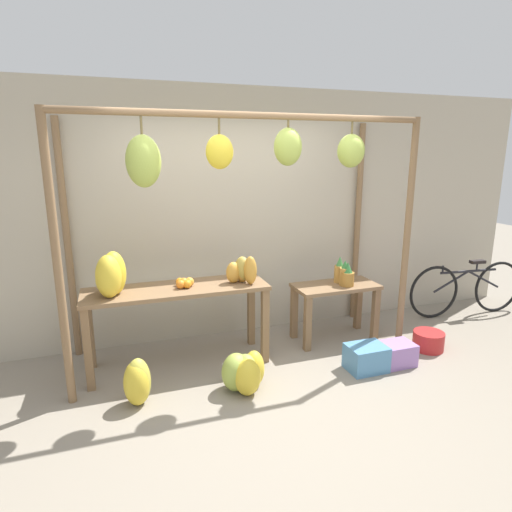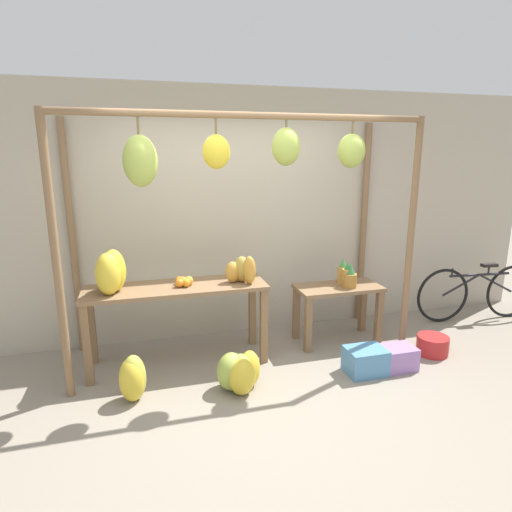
{
  "view_description": "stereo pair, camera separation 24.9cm",
  "coord_description": "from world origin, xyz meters",
  "px_view_note": "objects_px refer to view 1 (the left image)",
  "views": [
    {
      "loc": [
        -1.23,
        -3.12,
        2.09
      ],
      "look_at": [
        0.13,
        0.89,
        1.07
      ],
      "focal_mm": 30.0,
      "sensor_mm": 36.0,
      "label": 1
    },
    {
      "loc": [
        -1.0,
        -3.19,
        2.09
      ],
      "look_at": [
        0.13,
        0.89,
        1.07
      ],
      "focal_mm": 30.0,
      "sensor_mm": 36.0,
      "label": 2
    }
  ],
  "objects_px": {
    "orange_pile": "(185,283)",
    "fruit_crate_white": "(366,358)",
    "banana_pile_ground_left": "(137,382)",
    "banana_pile_ground_right": "(245,373)",
    "fruit_crate_purple": "(396,354)",
    "papaya_pile": "(242,271)",
    "blue_bucket": "(428,341)",
    "pineapple_cluster": "(344,274)",
    "parked_bicycle": "(467,288)",
    "banana_pile_on_table": "(111,277)"
  },
  "relations": [
    {
      "from": "pineapple_cluster",
      "to": "banana_pile_ground_left",
      "type": "height_order",
      "value": "pineapple_cluster"
    },
    {
      "from": "blue_bucket",
      "to": "fruit_crate_purple",
      "type": "height_order",
      "value": "fruit_crate_purple"
    },
    {
      "from": "fruit_crate_white",
      "to": "fruit_crate_purple",
      "type": "distance_m",
      "value": 0.35
    },
    {
      "from": "parked_bicycle",
      "to": "fruit_crate_purple",
      "type": "bearing_deg",
      "value": -153.03
    },
    {
      "from": "pineapple_cluster",
      "to": "blue_bucket",
      "type": "bearing_deg",
      "value": -36.42
    },
    {
      "from": "orange_pile",
      "to": "fruit_crate_purple",
      "type": "relative_size",
      "value": 0.56
    },
    {
      "from": "banana_pile_on_table",
      "to": "blue_bucket",
      "type": "xyz_separation_m",
      "value": [
        3.22,
        -0.49,
        -0.89
      ]
    },
    {
      "from": "fruit_crate_white",
      "to": "blue_bucket",
      "type": "distance_m",
      "value": 0.92
    },
    {
      "from": "parked_bicycle",
      "to": "banana_pile_ground_right",
      "type": "bearing_deg",
      "value": -165.83
    },
    {
      "from": "orange_pile",
      "to": "parked_bicycle",
      "type": "bearing_deg",
      "value": 2.72
    },
    {
      "from": "orange_pile",
      "to": "fruit_crate_white",
      "type": "xyz_separation_m",
      "value": [
        1.65,
        -0.69,
        -0.73
      ]
    },
    {
      "from": "orange_pile",
      "to": "fruit_crate_white",
      "type": "relative_size",
      "value": 0.5
    },
    {
      "from": "papaya_pile",
      "to": "fruit_crate_purple",
      "type": "height_order",
      "value": "papaya_pile"
    },
    {
      "from": "pineapple_cluster",
      "to": "banana_pile_ground_right",
      "type": "bearing_deg",
      "value": -153.28
    },
    {
      "from": "banana_pile_ground_right",
      "to": "blue_bucket",
      "type": "bearing_deg",
      "value": 3.8
    },
    {
      "from": "banana_pile_ground_right",
      "to": "fruit_crate_purple",
      "type": "distance_m",
      "value": 1.6
    },
    {
      "from": "fruit_crate_purple",
      "to": "blue_bucket",
      "type": "bearing_deg",
      "value": 18.15
    },
    {
      "from": "orange_pile",
      "to": "parked_bicycle",
      "type": "xyz_separation_m",
      "value": [
        3.72,
        0.18,
        -0.5
      ]
    },
    {
      "from": "banana_pile_ground_left",
      "to": "fruit_crate_white",
      "type": "xyz_separation_m",
      "value": [
        2.17,
        -0.11,
        -0.08
      ]
    },
    {
      "from": "papaya_pile",
      "to": "banana_pile_ground_right",
      "type": "bearing_deg",
      "value": -105.51
    },
    {
      "from": "fruit_crate_white",
      "to": "papaya_pile",
      "type": "distance_m",
      "value": 1.5
    },
    {
      "from": "banana_pile_on_table",
      "to": "banana_pile_ground_right",
      "type": "height_order",
      "value": "banana_pile_on_table"
    },
    {
      "from": "banana_pile_ground_right",
      "to": "fruit_crate_white",
      "type": "xyz_separation_m",
      "value": [
        1.25,
        -0.03,
        -0.04
      ]
    },
    {
      "from": "banana_pile_on_table",
      "to": "orange_pile",
      "type": "distance_m",
      "value": 0.69
    },
    {
      "from": "pineapple_cluster",
      "to": "banana_pile_ground_left",
      "type": "relative_size",
      "value": 0.72
    },
    {
      "from": "banana_pile_ground_left",
      "to": "banana_pile_ground_right",
      "type": "distance_m",
      "value": 0.93
    },
    {
      "from": "orange_pile",
      "to": "banana_pile_ground_right",
      "type": "distance_m",
      "value": 1.04
    },
    {
      "from": "blue_bucket",
      "to": "banana_pile_ground_left",
      "type": "bearing_deg",
      "value": -178.72
    },
    {
      "from": "papaya_pile",
      "to": "blue_bucket",
      "type": "bearing_deg",
      "value": -13.69
    },
    {
      "from": "orange_pile",
      "to": "papaya_pile",
      "type": "distance_m",
      "value": 0.58
    },
    {
      "from": "orange_pile",
      "to": "banana_pile_ground_right",
      "type": "relative_size",
      "value": 0.39
    },
    {
      "from": "parked_bicycle",
      "to": "fruit_crate_purple",
      "type": "distance_m",
      "value": 1.94
    },
    {
      "from": "banana_pile_ground_left",
      "to": "banana_pile_ground_right",
      "type": "xyz_separation_m",
      "value": [
        0.92,
        -0.07,
        -0.03
      ]
    },
    {
      "from": "orange_pile",
      "to": "banana_pile_ground_right",
      "type": "height_order",
      "value": "orange_pile"
    },
    {
      "from": "blue_bucket",
      "to": "fruit_crate_purple",
      "type": "xyz_separation_m",
      "value": [
        -0.55,
        -0.18,
        0.02
      ]
    },
    {
      "from": "orange_pile",
      "to": "pineapple_cluster",
      "type": "relative_size",
      "value": 0.62
    },
    {
      "from": "banana_pile_on_table",
      "to": "banana_pile_ground_left",
      "type": "relative_size",
      "value": 1.02
    },
    {
      "from": "orange_pile",
      "to": "banana_pile_ground_left",
      "type": "height_order",
      "value": "orange_pile"
    },
    {
      "from": "banana_pile_ground_left",
      "to": "fruit_crate_white",
      "type": "distance_m",
      "value": 2.17
    },
    {
      "from": "banana_pile_ground_left",
      "to": "fruit_crate_white",
      "type": "bearing_deg",
      "value": -2.85
    },
    {
      "from": "banana_pile_on_table",
      "to": "fruit_crate_white",
      "type": "bearing_deg",
      "value": -16.12
    },
    {
      "from": "fruit_crate_white",
      "to": "papaya_pile",
      "type": "height_order",
      "value": "papaya_pile"
    },
    {
      "from": "papaya_pile",
      "to": "banana_pile_on_table",
      "type": "bearing_deg",
      "value": 179.39
    },
    {
      "from": "papaya_pile",
      "to": "banana_pile_ground_left",
      "type": "bearing_deg",
      "value": -153.42
    },
    {
      "from": "banana_pile_ground_right",
      "to": "papaya_pile",
      "type": "bearing_deg",
      "value": 74.49
    },
    {
      "from": "fruit_crate_white",
      "to": "papaya_pile",
      "type": "xyz_separation_m",
      "value": [
        -1.07,
        0.66,
        0.82
      ]
    },
    {
      "from": "banana_pile_ground_left",
      "to": "parked_bicycle",
      "type": "height_order",
      "value": "parked_bicycle"
    },
    {
      "from": "banana_pile_ground_left",
      "to": "banana_pile_on_table",
      "type": "bearing_deg",
      "value": 104.96
    },
    {
      "from": "fruit_crate_white",
      "to": "fruit_crate_purple",
      "type": "bearing_deg",
      "value": -0.4
    },
    {
      "from": "fruit_crate_white",
      "to": "banana_pile_ground_right",
      "type": "bearing_deg",
      "value": 178.44
    }
  ]
}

